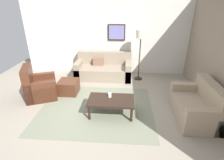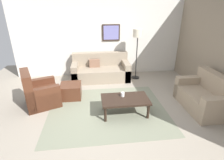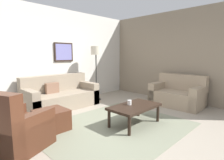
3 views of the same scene
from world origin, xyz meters
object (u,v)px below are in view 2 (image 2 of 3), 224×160
(armchair_leather, at_px, (39,94))
(ottoman, at_px, (71,91))
(cup, at_px, (123,94))
(lamp_standing, at_px, (138,38))
(framed_artwork, at_px, (111,33))
(couch_loveseat, at_px, (206,97))
(couch_main, at_px, (101,70))
(coffee_table, at_px, (125,100))

(armchair_leather, relative_size, ottoman, 1.86)
(cup, xyz_separation_m, lamp_standing, (0.84, 2.06, 0.95))
(ottoman, relative_size, lamp_standing, 0.33)
(ottoman, xyz_separation_m, framed_artwork, (1.34, 1.74, 1.33))
(couch_loveseat, height_order, armchair_leather, armchair_leather)
(ottoman, bearing_deg, armchair_leather, -157.92)
(couch_main, xyz_separation_m, cup, (0.40, -2.18, 0.16))
(ottoman, distance_m, framed_artwork, 2.57)
(framed_artwork, bearing_deg, couch_main, -134.91)
(couch_main, height_order, couch_loveseat, same)
(armchair_leather, xyz_separation_m, framed_artwork, (2.11, 2.05, 1.22))
(armchair_leather, relative_size, coffee_table, 0.95)
(couch_main, relative_size, cup, 19.19)
(couch_main, bearing_deg, framed_artwork, 45.09)
(couch_main, height_order, ottoman, couch_main)
(couch_loveseat, bearing_deg, armchair_leather, 171.14)
(couch_loveseat, distance_m, coffee_table, 2.06)
(couch_loveseat, relative_size, ottoman, 2.48)
(couch_main, xyz_separation_m, ottoman, (-0.92, -1.31, -0.10))
(armchair_leather, relative_size, cup, 10.29)
(lamp_standing, bearing_deg, coffee_table, -110.33)
(coffee_table, distance_m, lamp_standing, 2.54)
(cup, relative_size, lamp_standing, 0.06)
(couch_main, relative_size, couch_loveseat, 1.40)
(armchair_leather, distance_m, ottoman, 0.83)
(lamp_standing, relative_size, framed_artwork, 2.79)
(couch_main, height_order, lamp_standing, lamp_standing)
(couch_loveseat, distance_m, lamp_standing, 2.73)
(armchair_leather, bearing_deg, coffee_table, -17.30)
(coffee_table, height_order, lamp_standing, lamp_standing)
(couch_main, bearing_deg, armchair_leather, -136.03)
(couch_main, xyz_separation_m, framed_artwork, (0.42, 0.43, 1.23))
(ottoman, distance_m, lamp_standing, 2.75)
(cup, bearing_deg, couch_main, 100.31)
(lamp_standing, xyz_separation_m, framed_artwork, (-0.82, 0.54, 0.12))
(couch_main, distance_m, coffee_table, 2.33)
(armchair_leather, xyz_separation_m, lamp_standing, (2.92, 1.51, 1.10))
(framed_artwork, bearing_deg, coffee_table, -89.73)
(ottoman, relative_size, framed_artwork, 0.91)
(ottoman, height_order, cup, cup)
(cup, distance_m, lamp_standing, 2.42)
(ottoman, bearing_deg, couch_main, 55.08)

